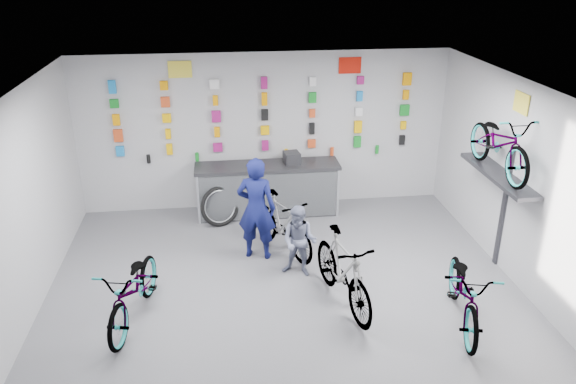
{
  "coord_description": "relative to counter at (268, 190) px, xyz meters",
  "views": [
    {
      "loc": [
        -0.84,
        -6.23,
        4.65
      ],
      "look_at": [
        0.12,
        1.4,
        1.35
      ],
      "focal_mm": 35.0,
      "sensor_mm": 36.0,
      "label": 1
    }
  ],
  "objects": [
    {
      "name": "floor",
      "position": [
        0.0,
        -3.54,
        -0.49
      ],
      "size": [
        8.0,
        8.0,
        0.0
      ],
      "primitive_type": "plane",
      "color": "#54545A",
      "rests_on": "ground"
    },
    {
      "name": "ceiling",
      "position": [
        0.0,
        -3.54,
        2.51
      ],
      "size": [
        8.0,
        8.0,
        0.0
      ],
      "primitive_type": "plane",
      "rotation": [
        3.14,
        0.0,
        0.0
      ],
      "color": "white",
      "rests_on": "wall_back"
    },
    {
      "name": "wall_back",
      "position": [
        0.0,
        0.46,
        1.01
      ],
      "size": [
        7.0,
        0.0,
        7.0
      ],
      "primitive_type": "plane",
      "rotation": [
        1.57,
        0.0,
        0.0
      ],
      "color": "#B9B9BC",
      "rests_on": "floor"
    },
    {
      "name": "wall_right",
      "position": [
        3.5,
        -3.54,
        1.01
      ],
      "size": [
        0.0,
        8.0,
        8.0
      ],
      "primitive_type": "plane",
      "rotation": [
        1.57,
        0.0,
        -1.57
      ],
      "color": "#B9B9BC",
      "rests_on": "floor"
    },
    {
      "name": "counter",
      "position": [
        0.0,
        0.0,
        0.0
      ],
      "size": [
        2.7,
        0.66,
        1.0
      ],
      "color": "black",
      "rests_on": "floor"
    },
    {
      "name": "merch_wall",
      "position": [
        -0.04,
        0.39,
        1.31
      ],
      "size": [
        5.57,
        0.08,
        1.57
      ],
      "color": "#177DCD",
      "rests_on": "wall_back"
    },
    {
      "name": "wall_bracket",
      "position": [
        3.33,
        -2.34,
        0.98
      ],
      "size": [
        0.39,
        1.9,
        2.0
      ],
      "color": "#333338",
      "rests_on": "wall_right"
    },
    {
      "name": "sign_left",
      "position": [
        -1.5,
        0.44,
        2.23
      ],
      "size": [
        0.42,
        0.02,
        0.3
      ],
      "primitive_type": "cube",
      "color": "yellow",
      "rests_on": "wall_back"
    },
    {
      "name": "sign_right",
      "position": [
        1.6,
        0.44,
        2.23
      ],
      "size": [
        0.42,
        0.02,
        0.3
      ],
      "primitive_type": "cube",
      "color": "red",
      "rests_on": "wall_back"
    },
    {
      "name": "sign_side",
      "position": [
        3.48,
        -2.34,
        2.16
      ],
      "size": [
        0.02,
        0.4,
        0.3
      ],
      "primitive_type": "cube",
      "color": "yellow",
      "rests_on": "wall_right"
    },
    {
      "name": "bike_left",
      "position": [
        -2.1,
        -3.17,
        -0.01
      ],
      "size": [
        0.99,
        1.91,
        0.96
      ],
      "primitive_type": "imported",
      "rotation": [
        0.0,
        0.0,
        -0.21
      ],
      "color": "gray",
      "rests_on": "floor"
    },
    {
      "name": "bike_center",
      "position": [
        0.77,
        -3.15,
        0.06
      ],
      "size": [
        0.89,
        1.89,
        1.09
      ],
      "primitive_type": "imported",
      "rotation": [
        0.0,
        0.0,
        0.21
      ],
      "color": "gray",
      "rests_on": "floor"
    },
    {
      "name": "bike_right",
      "position": [
        2.29,
        -3.77,
        -0.0
      ],
      "size": [
        1.05,
        1.94,
        0.97
      ],
      "primitive_type": "imported",
      "rotation": [
        0.0,
        0.0,
        -0.23
      ],
      "color": "gray",
      "rests_on": "floor"
    },
    {
      "name": "bike_service",
      "position": [
        0.11,
        -1.5,
        0.02
      ],
      "size": [
        1.19,
        1.71,
        1.01
      ],
      "primitive_type": "imported",
      "rotation": [
        0.0,
        0.0,
        0.48
      ],
      "color": "gray",
      "rests_on": "floor"
    },
    {
      "name": "bike_wall",
      "position": [
        3.25,
        -2.34,
        1.57
      ],
      "size": [
        0.63,
        1.8,
        0.95
      ],
      "primitive_type": "imported",
      "color": "gray",
      "rests_on": "wall_bracket"
    },
    {
      "name": "clerk",
      "position": [
        -0.33,
        -1.62,
        0.38
      ],
      "size": [
        0.72,
        0.57,
        1.72
      ],
      "primitive_type": "imported",
      "rotation": [
        0.0,
        0.0,
        2.85
      ],
      "color": "#0F144D",
      "rests_on": "floor"
    },
    {
      "name": "customer",
      "position": [
        0.28,
        -2.27,
        0.09
      ],
      "size": [
        0.69,
        0.62,
        1.15
      ],
      "primitive_type": "imported",
      "rotation": [
        0.0,
        0.0,
        -0.41
      ],
      "color": "slate",
      "rests_on": "floor"
    },
    {
      "name": "spare_wheel",
      "position": [
        -0.91,
        -0.37,
        -0.12
      ],
      "size": [
        0.79,
        0.52,
        0.75
      ],
      "rotation": [
        0.0,
        0.0,
        0.38
      ],
      "color": "black",
      "rests_on": "floor"
    },
    {
      "name": "register",
      "position": [
        0.46,
        0.01,
        0.62
      ],
      "size": [
        0.32,
        0.34,
        0.22
      ],
      "primitive_type": "cube",
      "rotation": [
        0.0,
        0.0,
        0.14
      ],
      "color": "black",
      "rests_on": "counter"
    }
  ]
}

